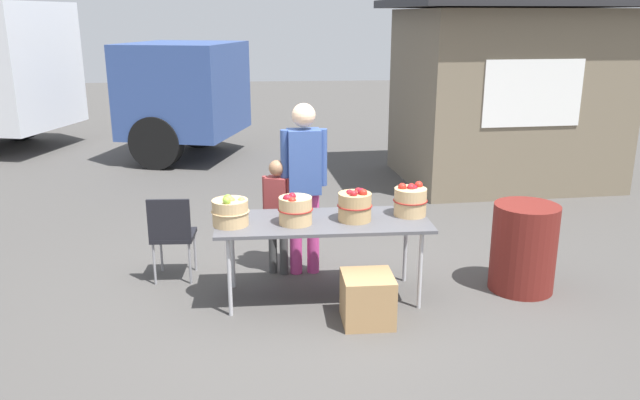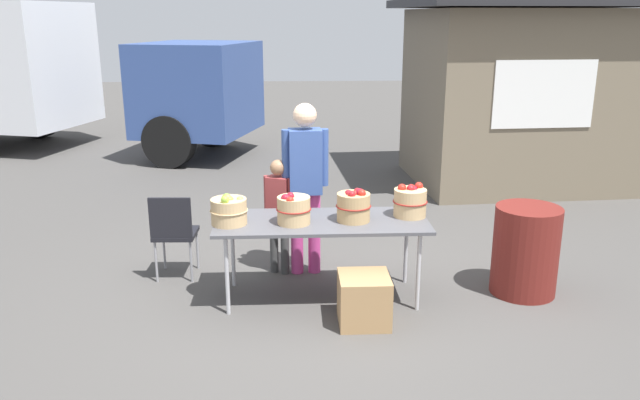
% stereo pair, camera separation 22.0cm
% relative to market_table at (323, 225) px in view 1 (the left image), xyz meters
% --- Properties ---
extents(ground_plane, '(40.00, 40.00, 0.00)m').
position_rel_market_table_xyz_m(ground_plane, '(0.00, 0.00, -0.71)').
color(ground_plane, '#474442').
extents(market_table, '(1.90, 0.76, 0.75)m').
position_rel_market_table_xyz_m(market_table, '(0.00, 0.00, 0.00)').
color(market_table, '#4C4C51').
rests_on(market_table, ground).
extents(apple_basket_green_0, '(0.33, 0.33, 0.29)m').
position_rel_market_table_xyz_m(apple_basket_green_0, '(-0.81, -0.06, 0.17)').
color(apple_basket_green_0, tan).
rests_on(apple_basket_green_0, market_table).
extents(apple_basket_red_0, '(0.31, 0.31, 0.28)m').
position_rel_market_table_xyz_m(apple_basket_red_0, '(-0.25, -0.08, 0.17)').
color(apple_basket_red_0, tan).
rests_on(apple_basket_red_0, market_table).
extents(apple_basket_red_1, '(0.31, 0.31, 0.30)m').
position_rel_market_table_xyz_m(apple_basket_red_1, '(0.28, -0.03, 0.18)').
color(apple_basket_red_1, tan).
rests_on(apple_basket_red_1, market_table).
extents(apple_basket_red_2, '(0.31, 0.31, 0.30)m').
position_rel_market_table_xyz_m(apple_basket_red_2, '(0.81, 0.08, 0.18)').
color(apple_basket_red_2, tan).
rests_on(apple_basket_red_2, market_table).
extents(vendor_adult, '(0.45, 0.25, 1.71)m').
position_rel_market_table_xyz_m(vendor_adult, '(-0.13, 0.61, 0.30)').
color(vendor_adult, '#CC3F8C').
rests_on(vendor_adult, ground).
extents(child_customer, '(0.29, 0.23, 1.17)m').
position_rel_market_table_xyz_m(child_customer, '(-0.39, 0.61, -0.02)').
color(child_customer, '#3F3F3F').
rests_on(child_customer, ground).
extents(box_truck, '(7.99, 4.17, 2.75)m').
position_rel_market_table_xyz_m(box_truck, '(-5.38, 7.19, 0.78)').
color(box_truck, silver).
rests_on(box_truck, ground).
extents(food_kiosk, '(3.67, 3.11, 2.74)m').
position_rel_market_table_xyz_m(food_kiosk, '(3.19, 4.14, 0.68)').
color(food_kiosk, '#726651').
rests_on(food_kiosk, ground).
extents(folding_chair, '(0.42, 0.42, 0.86)m').
position_rel_market_table_xyz_m(folding_chair, '(-1.41, 0.52, -0.20)').
color(folding_chair, black).
rests_on(folding_chair, ground).
extents(trash_barrel, '(0.60, 0.60, 0.83)m').
position_rel_market_table_xyz_m(trash_barrel, '(1.89, 0.02, -0.29)').
color(trash_barrel, maroon).
rests_on(trash_barrel, ground).
extents(produce_crate, '(0.43, 0.43, 0.43)m').
position_rel_market_table_xyz_m(produce_crate, '(0.33, -0.52, -0.49)').
color(produce_crate, '#A87F51').
rests_on(produce_crate, ground).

